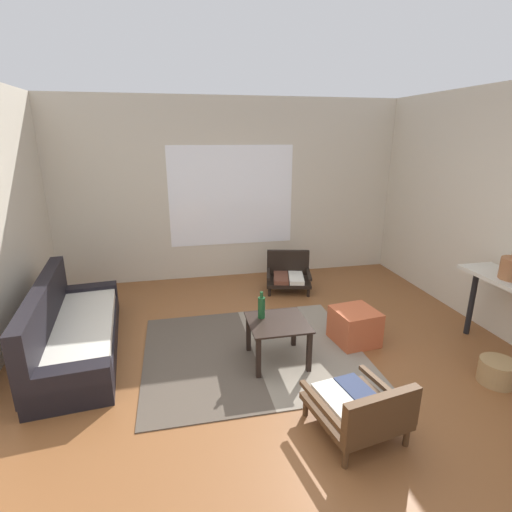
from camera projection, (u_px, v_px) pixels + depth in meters
ground_plane at (284, 388)px, 3.47m from camera, size 7.80×7.80×0.00m
far_wall_with_window at (231, 190)px, 5.92m from camera, size 5.60×0.13×2.70m
area_rug at (253, 352)px, 4.04m from camera, size 2.22×1.90×0.01m
couch at (72, 332)px, 3.98m from camera, size 0.91×2.12×0.75m
coffee_table at (278, 329)px, 3.78m from camera, size 0.57×0.56×0.44m
armchair_by_window at (288, 273)px, 5.65m from camera, size 0.73×0.66×0.54m
armchair_striped_foreground at (361, 409)px, 2.85m from camera, size 0.71×0.73×0.51m
ottoman_orange at (355, 326)px, 4.19m from camera, size 0.49×0.49×0.38m
glass_bottle at (262, 307)px, 3.80m from camera, size 0.07×0.07×0.27m
wicker_basket at (497, 372)px, 3.52m from camera, size 0.32×0.32×0.22m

